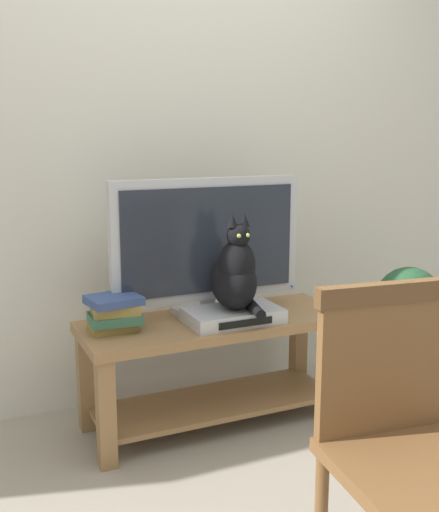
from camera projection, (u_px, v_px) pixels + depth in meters
The scene contains 9 objects.
ground_plane at pixel (259, 485), 2.40m from camera, with size 12.00×12.00×0.00m, color gray.
back_wall at pixel (163, 119), 3.06m from camera, with size 7.00×0.12×2.80m, color beige.
tv_stand at pixel (215, 353), 2.85m from camera, with size 1.22×0.46×0.51m.
tv at pixel (208, 244), 2.83m from camera, with size 0.91×0.20×0.63m.
media_box at pixel (233, 315), 2.77m from camera, with size 0.42×0.25×0.06m.
cat at pixel (235, 274), 2.72m from camera, with size 0.20×0.34×0.43m.
wooden_chair at pixel (408, 427), 1.74m from camera, with size 0.51×0.52×0.92m.
book_stack at pixel (114, 313), 2.63m from camera, with size 0.24×0.21×0.15m.
potted_plant at pixel (407, 324), 3.06m from camera, with size 0.32×0.32×0.69m.
Camera 1 is at (-1.04, -1.92, 1.34)m, focal length 43.65 mm.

